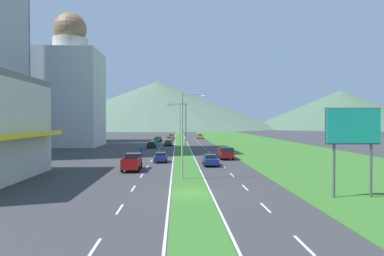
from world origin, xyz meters
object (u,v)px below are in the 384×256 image
street_lamp_far (181,121)px  car_6 (151,145)px  car_0 (171,136)px  motorcycle_rider (141,153)px  car_2 (158,139)px  street_lamp_mid (184,125)px  car_1 (157,140)px  car_3 (169,139)px  billboard_roadside (353,131)px  car_4 (200,136)px  car_5 (168,143)px  car_7 (211,160)px  street_lamp_near (185,130)px  pickup_truck_0 (132,162)px  pickup_truck_1 (226,153)px  car_8 (161,157)px

street_lamp_far → car_6: bearing=-126.0°
car_0 → car_6: bearing=175.0°
car_0 → motorcycle_rider: motorcycle_rider is taller
street_lamp_far → car_2: 19.90m
motorcycle_rider → street_lamp_mid: bearing=-67.6°
street_lamp_mid → car_1: size_ratio=2.01×
street_lamp_mid → car_3: 46.48m
car_0 → car_1: bearing=169.7°
billboard_roadside → car_2: (-19.64, 81.06, -4.58)m
car_4 → car_5: size_ratio=0.95×
car_7 → street_lamp_near: bearing=-18.4°
car_2 → car_7: car_7 is taller
pickup_truck_0 → motorcycle_rider: (-0.55, 16.46, -0.24)m
car_4 → pickup_truck_0: size_ratio=0.82×
car_0 → car_1: car_0 is taller
street_lamp_far → billboard_roadside: street_lamp_far is taller
street_lamp_far → pickup_truck_1: street_lamp_far is taller
car_8 → car_6: bearing=6.9°
car_1 → car_8: bearing=-176.1°
pickup_truck_1 → street_lamp_near: bearing=-19.8°
car_1 → pickup_truck_1: pickup_truck_1 is taller
street_lamp_mid → car_1: 40.65m
car_6 → motorcycle_rider: motorcycle_rider is taller
car_6 → car_7: car_7 is taller
street_lamp_near → billboard_roadside: (13.11, -9.48, 0.16)m
car_2 → pickup_truck_0: size_ratio=0.83×
car_0 → pickup_truck_0: 80.37m
street_lamp_mid → car_5: bearing=97.9°
street_lamp_mid → car_1: street_lamp_mid is taller
billboard_roadside → car_7: size_ratio=1.61×
pickup_truck_0 → car_3: bearing=-2.8°
street_lamp_near → car_4: size_ratio=2.04×
billboard_roadside → car_5: size_ratio=1.54×
car_6 → car_8: car_6 is taller
street_lamp_near → billboard_roadside: bearing=-35.9°
street_lamp_near → car_8: 16.83m
street_lamp_near → car_6: street_lamp_near is taller
street_lamp_mid → car_8: bearing=-108.4°
car_2 → car_4: 21.37m
street_lamp_mid → motorcycle_rider: size_ratio=4.66×
car_3 → street_lamp_mid: bearing=-175.6°
street_lamp_mid → car_6: street_lamp_mid is taller
car_7 → car_8: 8.37m
car_1 → car_8: car_8 is taller
car_0 → pickup_truck_1: pickup_truck_1 is taller
car_4 → car_6: 45.92m
car_5 → car_8: car_8 is taller
pickup_truck_1 → car_6: bearing=-150.9°
car_0 → motorcycle_rider: size_ratio=2.38×
street_lamp_mid → car_3: street_lamp_mid is taller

